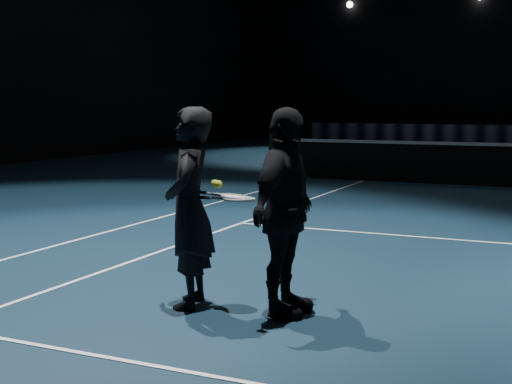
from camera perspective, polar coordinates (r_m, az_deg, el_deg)
net_post_left at (r=17.28m, az=1.20°, el=3.01°), size 0.10×0.10×1.10m
player_a at (r=6.20m, az=-5.35°, el=-1.27°), size 0.60×0.74×1.74m
player_b at (r=5.94m, az=2.29°, el=-1.61°), size 0.45×1.03×1.74m
racket_lower at (r=6.04m, az=-1.39°, el=-0.56°), size 0.70×0.31×0.03m
racket_upper at (r=6.09m, az=-1.72°, el=-0.39°), size 0.71×0.36×0.10m
tennis_balls at (r=6.09m, az=-3.13°, el=0.81°), size 0.12×0.10×0.12m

